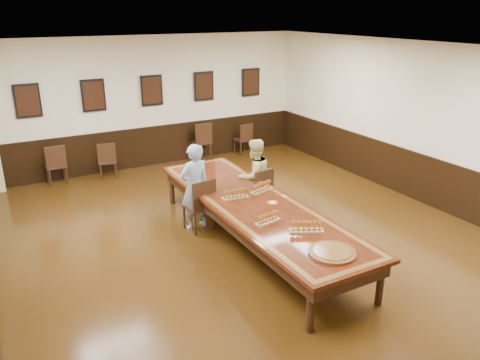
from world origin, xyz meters
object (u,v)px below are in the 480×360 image
spare_chair_b (107,160)px  conference_table (255,211)px  chair_man (198,204)px  spare_chair_c (201,140)px  chair_woman (257,190)px  spare_chair_d (243,138)px  person_man (195,187)px  carved_platter (332,253)px  person_woman (254,176)px  spare_chair_a (55,164)px

spare_chair_b → conference_table: (1.32, -4.57, 0.17)m
chair_man → spare_chair_c: chair_man is taller
chair_woman → spare_chair_d: 4.02m
person_man → carved_platter: (0.62, -3.04, -0.02)m
chair_man → chair_woman: chair_man is taller
spare_chair_b → person_woman: bearing=132.3°
chair_woman → spare_chair_b: chair_woman is taller
spare_chair_b → spare_chair_d: (3.75, 0.15, -0.01)m
chair_man → spare_chair_a: 4.18m
spare_chair_c → spare_chair_b: bearing=8.6°
person_man → person_woman: size_ratio=1.08×
spare_chair_a → person_man: size_ratio=0.59×
spare_chair_a → person_woman: (3.14, -3.54, 0.27)m
spare_chair_b → spare_chair_d: size_ratio=1.02×
spare_chair_b → spare_chair_d: 3.75m
spare_chair_d → carved_platter: (-2.41, -6.68, 0.35)m
person_man → chair_man: bearing=90.0°
person_woman → person_man: bearing=-3.7°
spare_chair_a → conference_table: 5.32m
spare_chair_c → conference_table: size_ratio=0.20×
spare_chair_a → spare_chair_d: spare_chair_a is taller
chair_man → spare_chair_b: bearing=-86.7°
chair_man → spare_chair_a: (-1.86, 3.75, -0.03)m
chair_man → spare_chair_b: chair_man is taller
spare_chair_a → conference_table: bearing=115.9°
spare_chair_b → spare_chair_d: bearing=-166.1°
spare_chair_d → carved_platter: 7.11m
carved_platter → spare_chair_d: bearing=70.1°
chair_woman → person_woman: bearing=-90.0°
chair_woman → carved_platter: bearing=68.8°
spare_chair_c → person_woman: person_woman is taller
chair_man → carved_platter: (0.61, -2.93, 0.28)m
spare_chair_a → person_woman: person_woman is taller
chair_woman → person_man: (-1.32, -0.01, 0.32)m
spare_chair_b → person_man: bearing=113.1°
chair_woman → person_woman: size_ratio=0.64×
chair_woman → person_man: person_man is taller
spare_chair_c → conference_table: bearing=78.1°
person_woman → spare_chair_a: bearing=-56.7°
chair_woman → spare_chair_d: (1.72, 3.64, -0.04)m
spare_chair_b → person_woman: 3.95m
spare_chair_b → spare_chair_c: 2.57m
spare_chair_d → spare_chair_c: bearing=-10.2°
spare_chair_c → conference_table: 5.00m
conference_table → spare_chair_d: bearing=62.8°
conference_table → carved_platter: 1.97m
chair_man → conference_table: chair_man is taller
spare_chair_a → person_man: bearing=115.3°
chair_man → person_woman: 1.33m
spare_chair_c → chair_woman: bearing=84.4°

